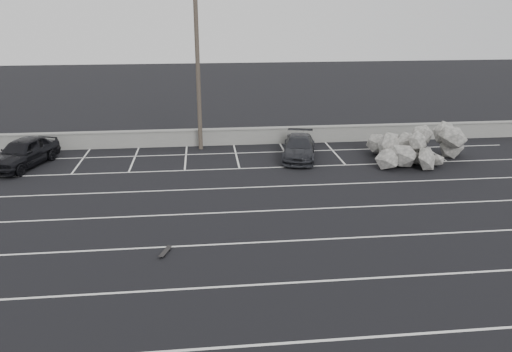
{
  "coord_description": "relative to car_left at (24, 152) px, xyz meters",
  "views": [
    {
      "loc": [
        -0.91,
        -17.01,
        8.66
      ],
      "look_at": [
        1.46,
        4.83,
        1.0
      ],
      "focal_mm": 35.0,
      "sensor_mm": 36.0,
      "label": 1
    }
  ],
  "objects": [
    {
      "name": "trash_bin",
      "position": [
        15.43,
        2.15,
        -0.4
      ],
      "size": [
        0.56,
        0.56,
        0.81
      ],
      "rotation": [
        0.0,
        0.0,
        -0.06
      ],
      "color": "black",
      "rests_on": "ground"
    },
    {
      "name": "car_right",
      "position": [
        15.48,
        -0.14,
        -0.15
      ],
      "size": [
        2.76,
        4.78,
        1.3
      ],
      "primitive_type": "imported",
      "rotation": [
        0.0,
        0.0,
        -0.22
      ],
      "color": "#222428",
      "rests_on": "ground"
    },
    {
      "name": "stall_lines",
      "position": [
        10.79,
        -6.32,
        -0.8
      ],
      "size": [
        36.0,
        20.05,
        0.01
      ],
      "color": "silver",
      "rests_on": "ground"
    },
    {
      "name": "ground",
      "position": [
        10.87,
        -10.72,
        -0.81
      ],
      "size": [
        120.0,
        120.0,
        0.0
      ],
      "primitive_type": "plane",
      "color": "black",
      "rests_on": "ground"
    },
    {
      "name": "skateboard",
      "position": [
        8.41,
        -11.25,
        -0.74
      ],
      "size": [
        0.41,
        0.75,
        0.09
      ],
      "rotation": [
        0.0,
        0.0,
        -0.33
      ],
      "color": "black",
      "rests_on": "ground"
    },
    {
      "name": "car_left",
      "position": [
        0.0,
        0.0,
        0.0
      ],
      "size": [
        3.31,
        5.09,
        1.61
      ],
      "primitive_type": "imported",
      "rotation": [
        0.0,
        0.0,
        -0.32
      ],
      "color": "black",
      "rests_on": "ground"
    },
    {
      "name": "riprap_pile",
      "position": [
        21.48,
        -1.46,
        -0.21
      ],
      "size": [
        6.11,
        4.45,
        1.45
      ],
      "color": "#9F9B94",
      "rests_on": "ground"
    },
    {
      "name": "seawall",
      "position": [
        10.87,
        3.28,
        -0.26
      ],
      "size": [
        50.0,
        0.45,
        1.06
      ],
      "color": "gray",
      "rests_on": "ground"
    },
    {
      "name": "utility_pole",
      "position": [
        9.77,
        2.48,
        4.15
      ],
      "size": [
        1.3,
        0.26,
        9.78
      ],
      "color": "#4C4238",
      "rests_on": "ground"
    }
  ]
}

